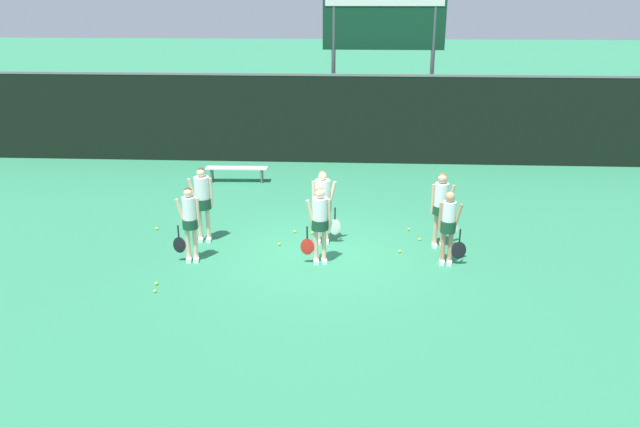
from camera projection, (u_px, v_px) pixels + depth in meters
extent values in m
plane|color=#2D7F56|center=(321.00, 252.00, 14.23)|extent=(140.00, 140.00, 0.00)
cube|color=black|center=(334.00, 120.00, 21.25)|extent=(60.00, 0.06, 2.97)
cube|color=slate|center=(334.00, 75.00, 20.74)|extent=(60.00, 0.08, 0.08)
cylinder|color=#515156|center=(333.00, 78.00, 21.85)|extent=(0.14, 0.14, 5.53)
cylinder|color=#515156|center=(431.00, 79.00, 21.67)|extent=(0.14, 0.14, 5.53)
cube|color=#0F3823|center=(384.00, 23.00, 21.13)|extent=(4.17, 0.12, 1.79)
cube|color=white|center=(385.00, 0.00, 20.83)|extent=(4.00, 0.02, 0.36)
cube|color=silver|center=(237.00, 168.00, 19.38)|extent=(1.92, 0.42, 0.04)
cylinder|color=slate|center=(262.00, 174.00, 19.56)|extent=(0.06, 0.06, 0.43)
cylinder|color=slate|center=(262.00, 176.00, 19.32)|extent=(0.06, 0.06, 0.43)
cylinder|color=slate|center=(213.00, 174.00, 19.59)|extent=(0.06, 0.06, 0.43)
cylinder|color=slate|center=(211.00, 176.00, 19.36)|extent=(0.06, 0.06, 0.43)
cylinder|color=beige|center=(195.00, 244.00, 13.64)|extent=(0.10, 0.10, 0.80)
cylinder|color=beige|center=(188.00, 244.00, 13.63)|extent=(0.10, 0.10, 0.80)
cube|color=white|center=(196.00, 259.00, 13.73)|extent=(0.15, 0.26, 0.09)
cube|color=white|center=(189.00, 260.00, 13.72)|extent=(0.15, 0.26, 0.09)
cylinder|color=#16422B|center=(190.00, 224.00, 13.48)|extent=(0.33, 0.33, 0.21)
cylinder|color=white|center=(189.00, 212.00, 13.39)|extent=(0.29, 0.29, 0.68)
sphere|color=beige|center=(188.00, 193.00, 13.24)|extent=(0.19, 0.19, 0.19)
sphere|color=#4C331E|center=(188.00, 191.00, 13.25)|extent=(0.18, 0.18, 0.18)
cylinder|color=beige|center=(181.00, 213.00, 13.37)|extent=(0.22, 0.11, 0.65)
cylinder|color=beige|center=(198.00, 212.00, 13.41)|extent=(0.08, 0.08, 0.64)
cylinder|color=black|center=(178.00, 231.00, 13.48)|extent=(0.03, 0.03, 0.27)
ellipsoid|color=black|center=(179.00, 245.00, 13.59)|extent=(0.28, 0.03, 0.37)
cylinder|color=beige|center=(324.00, 245.00, 13.56)|extent=(0.10, 0.10, 0.82)
cylinder|color=beige|center=(316.00, 245.00, 13.53)|extent=(0.10, 0.10, 0.82)
cube|color=white|center=(324.00, 261.00, 13.65)|extent=(0.15, 0.26, 0.09)
cube|color=white|center=(316.00, 261.00, 13.63)|extent=(0.15, 0.26, 0.09)
cylinder|color=#16422B|center=(320.00, 224.00, 13.38)|extent=(0.37, 0.37, 0.22)
cylinder|color=white|center=(320.00, 213.00, 13.30)|extent=(0.32, 0.32, 0.67)
sphere|color=beige|center=(320.00, 193.00, 13.15)|extent=(0.22, 0.22, 0.22)
sphere|color=olive|center=(320.00, 192.00, 13.16)|extent=(0.20, 0.20, 0.20)
cylinder|color=beige|center=(311.00, 214.00, 13.28)|extent=(0.22, 0.11, 0.64)
cylinder|color=beige|center=(329.00, 213.00, 13.32)|extent=(0.08, 0.08, 0.63)
cylinder|color=black|center=(307.00, 232.00, 13.39)|extent=(0.03, 0.03, 0.28)
ellipsoid|color=red|center=(307.00, 247.00, 13.50)|extent=(0.30, 0.03, 0.38)
cylinder|color=tan|center=(450.00, 247.00, 13.49)|extent=(0.10, 0.10, 0.78)
cylinder|color=tan|center=(443.00, 247.00, 13.51)|extent=(0.10, 0.10, 0.78)
cube|color=white|center=(449.00, 262.00, 13.57)|extent=(0.14, 0.25, 0.09)
cube|color=white|center=(442.00, 262.00, 13.60)|extent=(0.14, 0.25, 0.09)
cylinder|color=#16422B|center=(448.00, 226.00, 13.34)|extent=(0.33, 0.33, 0.26)
cylinder|color=white|center=(449.00, 216.00, 13.26)|extent=(0.29, 0.29, 0.64)
sphere|color=tan|center=(450.00, 197.00, 13.12)|extent=(0.20, 0.20, 0.20)
sphere|color=#D8B772|center=(450.00, 196.00, 13.13)|extent=(0.18, 0.18, 0.18)
cylinder|color=tan|center=(458.00, 217.00, 13.24)|extent=(0.21, 0.10, 0.62)
cylinder|color=tan|center=(441.00, 216.00, 13.30)|extent=(0.08, 0.08, 0.61)
cylinder|color=black|center=(460.00, 236.00, 13.34)|extent=(0.03, 0.03, 0.29)
ellipsoid|color=black|center=(459.00, 250.00, 13.46)|extent=(0.32, 0.03, 0.40)
cylinder|color=beige|center=(208.00, 224.00, 14.74)|extent=(0.10, 0.10, 0.86)
cylinder|color=beige|center=(200.00, 224.00, 14.73)|extent=(0.10, 0.10, 0.86)
cube|color=white|center=(209.00, 239.00, 14.84)|extent=(0.14, 0.25, 0.09)
cube|color=white|center=(201.00, 239.00, 14.83)|extent=(0.14, 0.25, 0.09)
cylinder|color=#16422B|center=(203.00, 203.00, 14.57)|extent=(0.40, 0.40, 0.25)
cylinder|color=white|center=(202.00, 192.00, 14.47)|extent=(0.35, 0.35, 0.73)
sphere|color=beige|center=(201.00, 173.00, 14.32)|extent=(0.20, 0.20, 0.20)
sphere|color=#4C331E|center=(201.00, 172.00, 14.33)|extent=(0.18, 0.18, 0.18)
cylinder|color=beige|center=(193.00, 193.00, 14.47)|extent=(0.22, 0.10, 0.69)
cylinder|color=beige|center=(211.00, 192.00, 14.49)|extent=(0.08, 0.08, 0.69)
cylinder|color=black|center=(190.00, 211.00, 14.59)|extent=(0.03, 0.03, 0.26)
ellipsoid|color=black|center=(191.00, 223.00, 14.69)|extent=(0.27, 0.03, 0.36)
cylinder|color=beige|center=(326.00, 226.00, 14.63)|extent=(0.10, 0.10, 0.83)
cylinder|color=beige|center=(318.00, 226.00, 14.63)|extent=(0.10, 0.10, 0.83)
cube|color=white|center=(326.00, 241.00, 14.73)|extent=(0.13, 0.25, 0.09)
cube|color=white|center=(318.00, 241.00, 14.73)|extent=(0.13, 0.25, 0.09)
cylinder|color=#16422B|center=(322.00, 206.00, 14.47)|extent=(0.41, 0.41, 0.24)
cylinder|color=white|center=(322.00, 195.00, 14.37)|extent=(0.35, 0.35, 0.71)
sphere|color=beige|center=(322.00, 176.00, 14.22)|extent=(0.19, 0.19, 0.19)
sphere|color=olive|center=(322.00, 175.00, 14.23)|extent=(0.18, 0.18, 0.18)
cylinder|color=beige|center=(332.00, 195.00, 14.38)|extent=(0.22, 0.09, 0.68)
cylinder|color=beige|center=(313.00, 195.00, 14.38)|extent=(0.08, 0.08, 0.67)
cylinder|color=black|center=(335.00, 213.00, 14.51)|extent=(0.03, 0.03, 0.29)
ellipsoid|color=silver|center=(335.00, 227.00, 14.62)|extent=(0.27, 0.03, 0.39)
cylinder|color=tan|center=(443.00, 230.00, 14.40)|extent=(0.10, 0.10, 0.84)
cylinder|color=tan|center=(435.00, 229.00, 14.41)|extent=(0.10, 0.10, 0.84)
cube|color=white|center=(442.00, 245.00, 14.50)|extent=(0.12, 0.24, 0.09)
cube|color=white|center=(434.00, 245.00, 14.51)|extent=(0.12, 0.24, 0.09)
cylinder|color=#16422B|center=(440.00, 210.00, 14.24)|extent=(0.36, 0.36, 0.20)
cylinder|color=white|center=(441.00, 198.00, 14.15)|extent=(0.32, 0.32, 0.70)
sphere|color=tan|center=(443.00, 179.00, 14.00)|extent=(0.22, 0.22, 0.22)
sphere|color=olive|center=(443.00, 177.00, 14.01)|extent=(0.20, 0.20, 0.20)
cylinder|color=tan|center=(450.00, 199.00, 14.14)|extent=(0.21, 0.08, 0.66)
cylinder|color=tan|center=(433.00, 198.00, 14.17)|extent=(0.08, 0.08, 0.66)
cylinder|color=black|center=(452.00, 216.00, 14.25)|extent=(0.03, 0.03, 0.26)
ellipsoid|color=silver|center=(451.00, 229.00, 14.35)|extent=(0.31, 0.03, 0.36)
sphere|color=#CCE033|center=(279.00, 244.00, 14.59)|extent=(0.07, 0.07, 0.07)
sphere|color=#CCE033|center=(156.00, 284.00, 12.61)|extent=(0.07, 0.07, 0.07)
sphere|color=#CCE033|center=(295.00, 232.00, 15.35)|extent=(0.07, 0.07, 0.07)
sphere|color=#CCE033|center=(409.00, 229.00, 15.51)|extent=(0.07, 0.07, 0.07)
sphere|color=#CCE033|center=(188.00, 222.00, 16.00)|extent=(0.07, 0.07, 0.07)
sphere|color=#CCE033|center=(157.00, 229.00, 15.54)|extent=(0.07, 0.07, 0.07)
sphere|color=#CCE033|center=(400.00, 251.00, 14.18)|extent=(0.07, 0.07, 0.07)
sphere|color=#CCE033|center=(312.00, 233.00, 15.26)|extent=(0.07, 0.07, 0.07)
sphere|color=#CCE033|center=(199.00, 224.00, 15.85)|extent=(0.07, 0.07, 0.07)
sphere|color=#CCE033|center=(155.00, 291.00, 12.29)|extent=(0.06, 0.06, 0.06)
sphere|color=#CCE033|center=(420.00, 239.00, 14.88)|extent=(0.07, 0.07, 0.07)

